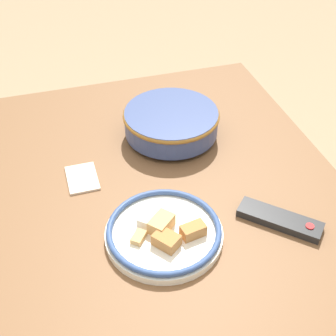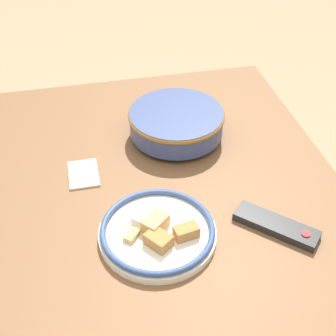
{
  "view_description": "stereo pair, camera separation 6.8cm",
  "coord_description": "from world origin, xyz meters",
  "views": [
    {
      "loc": [
        0.77,
        -0.21,
        1.53
      ],
      "look_at": [
        -0.1,
        0.05,
        0.76
      ],
      "focal_mm": 50.0,
      "sensor_mm": 36.0,
      "label": 1
    },
    {
      "loc": [
        0.79,
        -0.15,
        1.53
      ],
      "look_at": [
        -0.1,
        0.05,
        0.76
      ],
      "focal_mm": 50.0,
      "sensor_mm": 36.0,
      "label": 2
    }
  ],
  "objects": [
    {
      "name": "dining_table",
      "position": [
        0.0,
        0.0,
        0.64
      ],
      "size": [
        1.28,
        0.98,
        0.72
      ],
      "color": "brown",
      "rests_on": "ground_plane"
    },
    {
      "name": "noodle_bowl",
      "position": [
        -0.28,
        0.11,
        0.77
      ],
      "size": [
        0.27,
        0.27,
        0.08
      ],
      "color": "#384775",
      "rests_on": "dining_table"
    },
    {
      "name": "food_plate",
      "position": [
        0.09,
        -0.02,
        0.74
      ],
      "size": [
        0.27,
        0.27,
        0.05
      ],
      "color": "silver",
      "rests_on": "dining_table"
    },
    {
      "name": "tv_remote",
      "position": [
        0.12,
        0.26,
        0.73
      ],
      "size": [
        0.18,
        0.18,
        0.02
      ],
      "rotation": [
        0.0,
        0.0,
        5.52
      ],
      "color": "black",
      "rests_on": "dining_table"
    },
    {
      "name": "folded_napkin",
      "position": [
        -0.17,
        -0.16,
        0.72
      ],
      "size": [
        0.11,
        0.08,
        0.01
      ],
      "color": "beige",
      "rests_on": "dining_table"
    }
  ]
}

